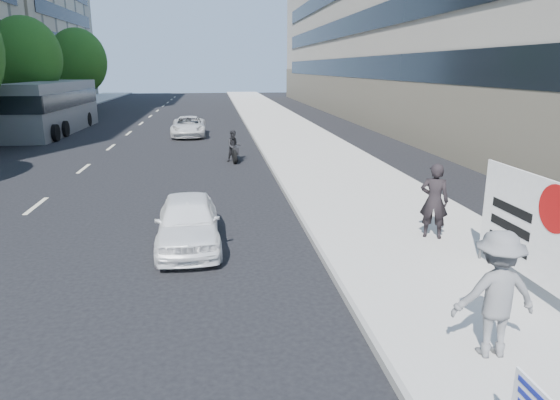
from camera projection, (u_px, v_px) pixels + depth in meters
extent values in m
plane|color=black|center=(271.00, 314.00, 8.78)|extent=(160.00, 160.00, 0.00)
cube|color=#B0ACA5|center=(301.00, 142.00, 28.42)|extent=(5.00, 120.00, 0.15)
cylinder|color=#382616|center=(32.00, 107.00, 35.41)|extent=(0.30, 0.30, 2.97)
ellipsoid|color=#1D4A13|center=(26.00, 57.00, 34.54)|extent=(4.80, 4.80, 5.52)
cylinder|color=#382616|center=(82.00, 98.00, 48.87)|extent=(0.30, 0.30, 2.62)
ellipsoid|color=#1D4A13|center=(78.00, 61.00, 47.98)|extent=(5.40, 5.40, 6.21)
cube|color=white|center=(531.00, 400.00, 4.94)|extent=(0.03, 0.55, 0.40)
imported|color=slate|center=(496.00, 294.00, 7.07)|extent=(1.24, 0.75, 1.88)
imported|color=black|center=(434.00, 201.00, 12.06)|extent=(0.81, 0.71, 1.85)
cylinder|color=#4C4C4C|center=(485.00, 210.00, 10.65)|extent=(0.06, 0.06, 2.20)
cube|color=white|center=(527.00, 225.00, 9.17)|extent=(0.04, 3.00, 1.90)
cylinder|color=#A50C0C|center=(555.00, 209.00, 8.37)|extent=(0.01, 0.84, 0.84)
cube|color=black|center=(511.00, 209.00, 9.61)|extent=(0.01, 1.30, 0.18)
cube|color=black|center=(509.00, 227.00, 9.70)|extent=(0.01, 1.30, 0.18)
cube|color=black|center=(507.00, 244.00, 9.79)|extent=(0.01, 1.30, 0.18)
imported|color=white|center=(188.00, 221.00, 11.96)|extent=(1.62, 3.73, 1.25)
imported|color=silver|center=(189.00, 126.00, 31.26)|extent=(2.12, 4.49, 1.24)
cylinder|color=black|center=(235.00, 157.00, 22.35)|extent=(0.20, 0.65, 0.64)
cylinder|color=black|center=(233.00, 152.00, 23.70)|extent=(0.20, 0.65, 0.64)
cube|color=black|center=(234.00, 149.00, 22.97)|extent=(0.40, 1.22, 0.35)
imported|color=black|center=(234.00, 146.00, 22.83)|extent=(0.76, 0.62, 1.42)
cube|color=slate|center=(54.00, 107.00, 33.01)|extent=(2.81, 12.06, 3.30)
cube|color=black|center=(33.00, 99.00, 32.71)|extent=(0.36, 11.50, 1.00)
cube|color=black|center=(73.00, 99.00, 33.03)|extent=(0.36, 11.50, 1.00)
cube|color=black|center=(20.00, 105.00, 27.10)|extent=(2.40, 0.12, 1.00)
cylinder|color=black|center=(10.00, 134.00, 28.83)|extent=(0.28, 1.01, 1.00)
cylinder|color=black|center=(56.00, 133.00, 29.15)|extent=(0.28, 1.01, 1.00)
cylinder|color=black|center=(23.00, 129.00, 30.75)|extent=(0.28, 1.01, 1.00)
cylinder|color=black|center=(65.00, 129.00, 31.07)|extent=(0.28, 1.01, 1.00)
cylinder|color=black|center=(53.00, 120.00, 36.50)|extent=(0.28, 1.01, 1.00)
cylinder|color=black|center=(88.00, 119.00, 36.81)|extent=(0.28, 1.01, 1.00)
cylinder|color=black|center=(59.00, 118.00, 37.94)|extent=(0.28, 1.01, 1.00)
cylinder|color=black|center=(93.00, 117.00, 38.25)|extent=(0.28, 1.01, 1.00)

